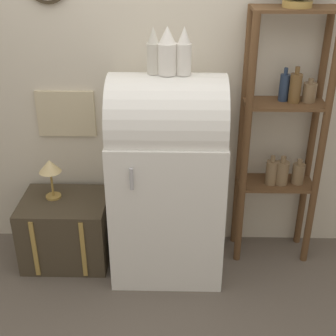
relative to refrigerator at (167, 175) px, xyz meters
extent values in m
plane|color=#60564C|center=(0.00, -0.23, -0.74)|extent=(12.00, 12.00, 0.00)
cube|color=beige|center=(0.00, 0.35, 0.61)|extent=(7.00, 0.05, 2.70)
cube|color=#C6B793|center=(-0.73, 0.31, 0.31)|extent=(0.41, 0.02, 0.33)
cube|color=white|center=(0.00, 0.00, -0.21)|extent=(0.75, 0.65, 1.06)
cylinder|color=white|center=(0.00, 0.00, 0.39)|extent=(0.74, 0.62, 0.62)
cylinder|color=#B7B7BC|center=(-0.21, -0.34, 0.15)|extent=(0.02, 0.02, 0.14)
cube|color=#423828|center=(-0.75, 0.04, -0.49)|extent=(0.62, 0.48, 0.50)
cube|color=#AD8942|center=(-0.92, -0.20, -0.49)|extent=(0.03, 0.01, 0.45)
cube|color=#AD8942|center=(-0.58, -0.20, -0.49)|extent=(0.03, 0.01, 0.45)
cylinder|color=brown|center=(0.52, 0.05, 0.16)|extent=(0.05, 0.05, 1.81)
cylinder|color=brown|center=(1.03, 0.05, 0.16)|extent=(0.05, 0.05, 1.81)
cylinder|color=brown|center=(0.52, 0.28, 0.16)|extent=(0.05, 0.05, 1.81)
cylinder|color=brown|center=(1.03, 0.28, 0.16)|extent=(0.05, 0.05, 1.81)
cube|color=brown|center=(0.78, 0.16, -0.15)|extent=(0.53, 0.26, 0.02)
cube|color=brown|center=(0.78, 0.16, 0.46)|extent=(0.53, 0.26, 0.02)
cube|color=brown|center=(0.78, 0.16, 1.06)|extent=(0.53, 0.26, 0.02)
cylinder|color=brown|center=(0.83, 0.16, 0.56)|extent=(0.08, 0.08, 0.19)
cylinder|color=brown|center=(0.83, 0.16, 0.68)|extent=(0.03, 0.03, 0.05)
cylinder|color=#7F6647|center=(0.93, 0.15, -0.06)|extent=(0.09, 0.09, 0.15)
cylinder|color=#7F6647|center=(0.93, 0.15, 0.03)|extent=(0.04, 0.04, 0.04)
cylinder|color=#7F6647|center=(0.81, 0.14, -0.05)|extent=(0.09, 0.09, 0.17)
cylinder|color=#7F6647|center=(0.81, 0.14, 0.06)|extent=(0.04, 0.04, 0.04)
cylinder|color=#7F6647|center=(0.73, 0.14, -0.05)|extent=(0.08, 0.08, 0.18)
cylinder|color=#7F6647|center=(0.73, 0.14, 0.06)|extent=(0.03, 0.03, 0.04)
cylinder|color=#7F6647|center=(0.93, 0.18, 0.53)|extent=(0.09, 0.09, 0.13)
cylinder|color=#7F6647|center=(0.93, 0.18, 0.61)|extent=(0.04, 0.04, 0.03)
cylinder|color=#23334C|center=(0.77, 0.20, 0.55)|extent=(0.06, 0.06, 0.18)
cylinder|color=#23334C|center=(0.77, 0.20, 0.67)|extent=(0.03, 0.03, 0.04)
cylinder|color=#AD8942|center=(0.78, 0.16, 1.09)|extent=(0.18, 0.18, 0.04)
cylinder|color=beige|center=(-0.08, 0.01, 0.79)|extent=(0.08, 0.08, 0.18)
cone|color=beige|center=(-0.08, 0.01, 0.93)|extent=(0.07, 0.07, 0.10)
cylinder|color=white|center=(0.00, 0.00, 0.79)|extent=(0.12, 0.12, 0.19)
cone|color=white|center=(0.00, 0.00, 0.93)|extent=(0.10, 0.10, 0.10)
cylinder|color=white|center=(0.10, -0.01, 0.79)|extent=(0.09, 0.09, 0.19)
cone|color=white|center=(0.10, -0.01, 0.93)|extent=(0.08, 0.08, 0.10)
cylinder|color=#AD8942|center=(-0.83, 0.09, -0.24)|extent=(0.11, 0.11, 0.02)
cylinder|color=#AD8942|center=(-0.83, 0.09, -0.13)|extent=(0.02, 0.02, 0.19)
cone|color=#DBC184|center=(-0.83, 0.09, 0.01)|extent=(0.16, 0.16, 0.09)
camera|label=1|loc=(0.07, -2.80, 1.49)|focal=50.00mm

